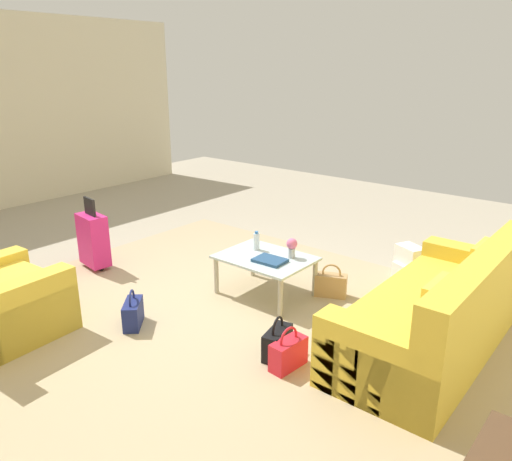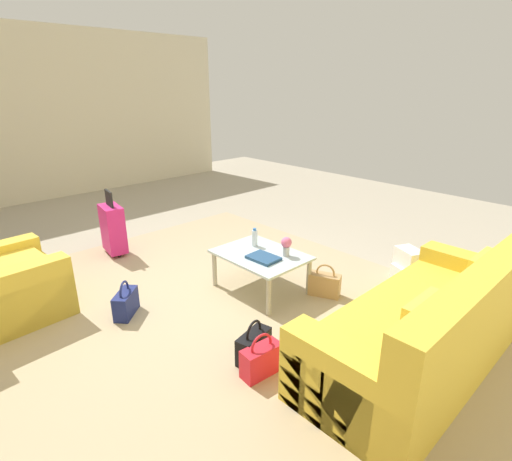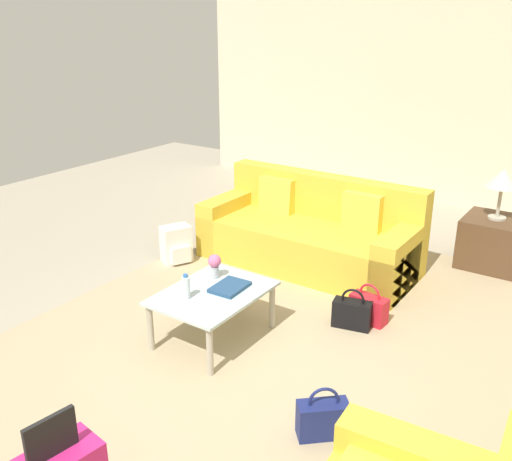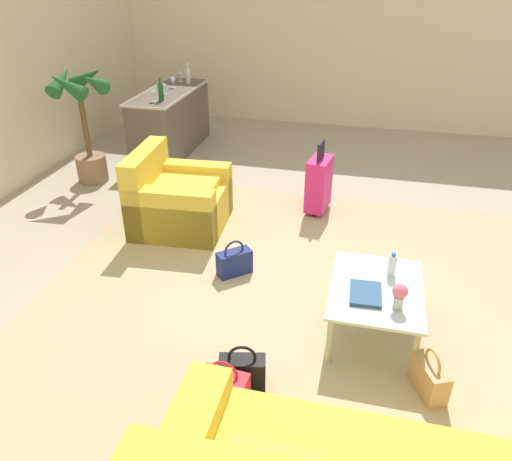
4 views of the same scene
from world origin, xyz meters
The scene contains 13 objects.
ground_plane centered at (0.00, 0.00, 0.00)m, with size 12.00×12.00×0.00m, color #A89E89.
area_rug centered at (-0.60, 0.20, 0.00)m, with size 5.20×4.40×0.01m, color tan.
couch centered at (-2.20, -0.60, 0.31)m, with size 0.93×2.25×0.91m.
coffee_table centered at (-0.40, -0.50, 0.37)m, with size 0.93×0.69×0.42m.
water_bottle centered at (-0.20, -0.60, 0.52)m, with size 0.06×0.06×0.20m.
coffee_table_book centered at (-0.52, -0.42, 0.44)m, with size 0.31×0.23×0.03m, color navy.
flower_vase centered at (-0.62, -0.65, 0.55)m, with size 0.11×0.11×0.21m.
suitcase_magenta centered at (1.60, 0.20, 0.36)m, with size 0.43×0.27×0.85m.
handbag_black centered at (-1.20, 0.35, 0.13)m, with size 0.21×0.34×0.36m.
handbag_tan centered at (-0.95, -0.90, 0.13)m, with size 0.35×0.26×0.36m.
handbag_red centered at (-1.36, 0.43, 0.13)m, with size 0.17×0.33×0.36m.
handbag_navy centered at (0.12, 0.78, 0.13)m, with size 0.32×0.33×0.36m.
backpack_white centered at (-1.40, -1.79, 0.19)m, with size 0.36×0.34×0.40m.
Camera 1 is at (-3.33, 3.22, 2.27)m, focal length 35.00 mm.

